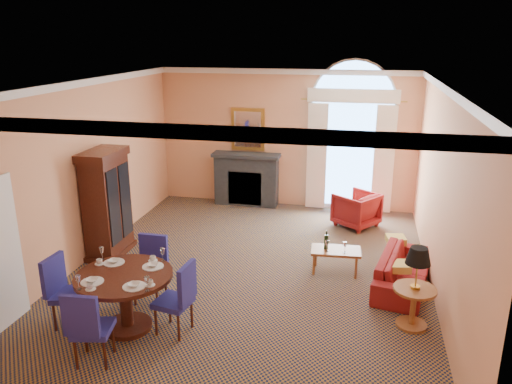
% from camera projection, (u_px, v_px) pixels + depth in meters
% --- Properties ---
extents(ground, '(7.50, 7.50, 0.00)m').
position_uv_depth(ground, '(250.00, 272.00, 8.62)').
color(ground, '#131D3E').
rests_on(ground, ground).
extents(room_envelope, '(6.04, 7.52, 3.45)m').
position_uv_depth(room_envelope, '(257.00, 121.00, 8.50)').
color(room_envelope, '#ECA271').
rests_on(room_envelope, ground).
extents(armoire, '(0.57, 1.01, 1.98)m').
position_uv_depth(armoire, '(107.00, 205.00, 9.09)').
color(armoire, black).
rests_on(armoire, ground).
extents(dining_table, '(1.32, 1.32, 1.03)m').
position_uv_depth(dining_table, '(125.00, 289.00, 6.79)').
color(dining_table, black).
rests_on(dining_table, ground).
extents(dining_chair_north, '(0.45, 0.47, 1.02)m').
position_uv_depth(dining_chair_north, '(152.00, 264.00, 7.62)').
color(dining_chair_north, navy).
rests_on(dining_chair_north, ground).
extents(dining_chair_south, '(0.53, 0.53, 1.02)m').
position_uv_depth(dining_chair_south, '(87.00, 324.00, 6.02)').
color(dining_chair_south, navy).
rests_on(dining_chair_south, ground).
extents(dining_chair_east, '(0.52, 0.52, 1.02)m').
position_uv_depth(dining_chair_east, '(180.00, 294.00, 6.72)').
color(dining_chair_east, navy).
rests_on(dining_chair_east, ground).
extents(dining_chair_west, '(0.56, 0.56, 1.02)m').
position_uv_depth(dining_chair_west, '(62.00, 286.00, 6.93)').
color(dining_chair_west, navy).
rests_on(dining_chair_west, ground).
extents(sofa, '(1.08, 1.95, 0.54)m').
position_uv_depth(sofa, '(404.00, 270.00, 8.09)').
color(sofa, maroon).
rests_on(sofa, ground).
extents(armchair, '(1.12, 1.11, 0.74)m').
position_uv_depth(armchair, '(356.00, 209.00, 10.62)').
color(armchair, maroon).
rests_on(armchair, ground).
extents(coffee_table, '(0.86, 0.52, 0.76)m').
position_uv_depth(coffee_table, '(335.00, 251.00, 8.50)').
color(coffee_table, '#A05E30').
rests_on(coffee_table, ground).
extents(side_table, '(0.59, 0.59, 1.17)m').
position_uv_depth(side_table, '(416.00, 278.00, 6.81)').
color(side_table, '#A05E30').
rests_on(side_table, ground).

